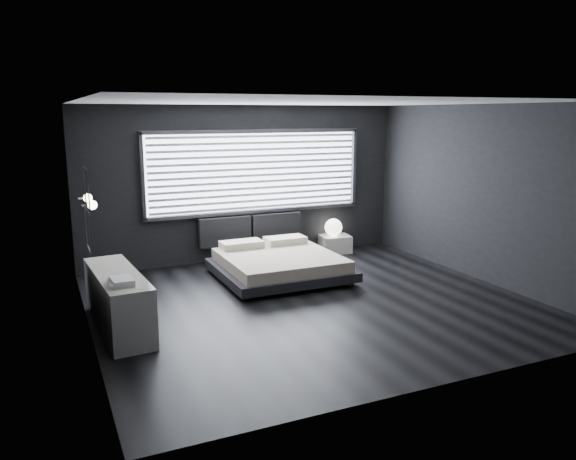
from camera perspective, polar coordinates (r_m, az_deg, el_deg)
name	(u,v)px	position (r m, az deg, el deg)	size (l,w,h in m)	color
room	(313,206)	(7.75, 2.57, 2.44)	(6.04, 6.00, 2.80)	black
window	(257,172)	(10.25, -3.21, 5.92)	(4.14, 0.09, 1.52)	white
headboard	(251,229)	(10.31, -3.80, 0.09)	(1.96, 0.16, 0.52)	black
sconce_near	(92,205)	(6.98, -19.28, 2.41)	(0.18, 0.11, 0.11)	silver
sconce_far	(88,198)	(7.58, -19.70, 3.07)	(0.18, 0.11, 0.11)	silver
wall_art_upper	(87,191)	(6.35, -19.77, 3.78)	(0.01, 0.48, 0.48)	#47474C
wall_art_lower	(88,230)	(6.67, -19.67, 0.05)	(0.01, 0.48, 0.48)	#47474C
bed	(279,264)	(9.21, -0.93, -3.43)	(1.99, 1.90, 0.52)	black
nightstand	(335,244)	(10.96, 4.79, -1.39)	(0.56, 0.47, 0.33)	silver
orb_lamp	(333,227)	(10.86, 4.63, 0.28)	(0.34, 0.34, 0.34)	white
dresser	(118,301)	(7.36, -16.84, -6.88)	(0.64, 1.85, 0.73)	silver
book_stack	(121,281)	(6.75, -16.57, -5.02)	(0.29, 0.38, 0.08)	white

